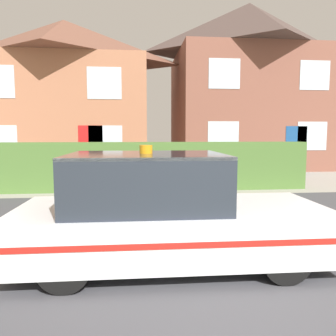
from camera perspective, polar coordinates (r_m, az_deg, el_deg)
The scene contains 5 objects.
road_strip at distance 6.18m, azimuth 5.03°, elevation -10.49°, with size 28.00×6.64×0.01m, color #424247.
garden_hedge at distance 10.21m, azimuth -2.98°, elevation 0.31°, with size 9.82×0.63×1.50m, color #4C7233.
police_car at distance 4.43m, azimuth -0.81°, elevation -7.78°, with size 4.10×1.72×1.60m.
house_left at distance 17.17m, azimuth -17.37°, elevation 12.11°, with size 8.11×5.87×7.19m.
house_right at distance 18.41m, azimuth 13.72°, elevation 13.89°, with size 7.93×6.13×8.50m.
Camera 1 is at (-1.11, -1.55, 1.76)m, focal length 35.00 mm.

